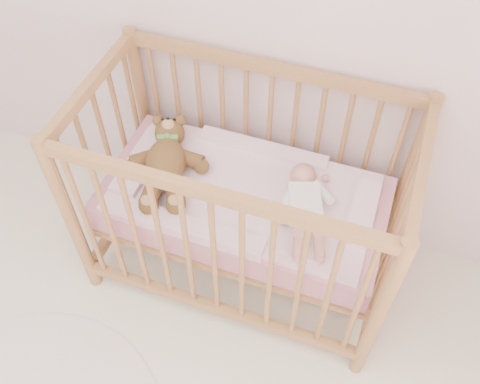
% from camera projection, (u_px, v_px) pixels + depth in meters
% --- Properties ---
extents(crib, '(1.36, 0.76, 1.00)m').
position_uv_depth(crib, '(244.00, 201.00, 2.33)').
color(crib, '#B3844C').
rests_on(crib, floor).
extents(mattress, '(1.22, 0.62, 0.13)m').
position_uv_depth(mattress, '(244.00, 203.00, 2.34)').
color(mattress, pink).
rests_on(mattress, crib).
extents(blanket, '(1.10, 0.58, 0.06)m').
position_uv_depth(blanket, '(244.00, 192.00, 2.28)').
color(blanket, '#FAACCA').
rests_on(blanket, mattress).
extents(baby, '(0.39, 0.55, 0.12)m').
position_uv_depth(baby, '(305.00, 202.00, 2.16)').
color(baby, white).
rests_on(baby, blanket).
extents(teddy_bear, '(0.54, 0.64, 0.15)m').
position_uv_depth(teddy_bear, '(166.00, 162.00, 2.28)').
color(teddy_bear, brown).
rests_on(teddy_bear, blanket).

